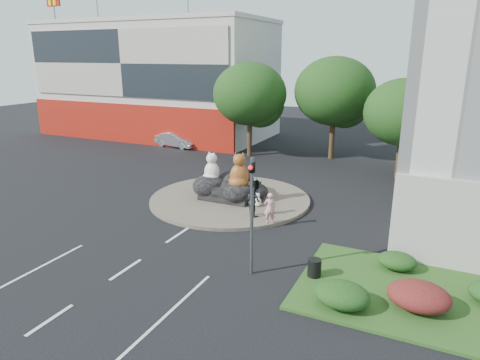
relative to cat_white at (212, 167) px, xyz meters
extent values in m
plane|color=black|center=(1.17, -9.84, -2.09)|extent=(120.00, 120.00, 0.00)
cylinder|color=brown|center=(1.17, 0.16, -1.99)|extent=(10.00, 10.00, 0.20)
cube|color=beige|center=(-16.83, 18.16, 3.91)|extent=(25.00, 12.00, 12.00)
cube|color=#9D190E|center=(-16.83, 12.11, -0.09)|extent=(25.00, 0.30, 4.00)
cube|color=#B2AD9E|center=(-16.83, 12.06, 5.91)|extent=(24.00, 0.15, 6.50)
cube|color=beige|center=(-16.83, 18.16, 10.11)|extent=(25.20, 12.20, 0.40)
cylinder|color=#595B60|center=(-24.83, 18.16, 12.31)|extent=(0.10, 0.10, 4.00)
cube|color=#9D190E|center=(-27.33, 14.16, 12.51)|extent=(1.80, 0.25, 1.40)
cube|color=#26531B|center=(13.17, -6.84, -2.03)|extent=(10.00, 6.00, 0.12)
cylinder|color=#382314|center=(-2.83, 12.16, -0.22)|extent=(0.44, 0.44, 3.74)
ellipsoid|color=#153310|center=(-2.83, 12.16, 3.44)|extent=(6.46, 6.46, 5.49)
sphere|color=#153310|center=(-2.03, 12.66, 2.59)|extent=(4.25, 4.25, 4.25)
sphere|color=#153310|center=(-3.53, 11.86, 2.84)|extent=(3.74, 3.74, 3.74)
cylinder|color=#382314|center=(4.17, 14.16, -0.11)|extent=(0.44, 0.44, 3.96)
ellipsoid|color=#153310|center=(4.17, 14.16, 3.76)|extent=(6.84, 6.84, 5.81)
sphere|color=#153310|center=(4.97, 14.66, 2.86)|extent=(4.50, 4.50, 4.50)
sphere|color=#153310|center=(3.47, 13.86, 3.13)|extent=(3.96, 3.96, 3.96)
cylinder|color=#382314|center=(10.17, 10.16, -0.44)|extent=(0.44, 0.44, 3.30)
ellipsoid|color=#153310|center=(10.17, 10.16, 2.79)|extent=(5.70, 5.70, 4.84)
sphere|color=#153310|center=(10.97, 10.66, 2.04)|extent=(3.75, 3.75, 3.75)
sphere|color=#153310|center=(9.47, 9.86, 2.26)|extent=(3.30, 3.30, 3.30)
ellipsoid|color=#153310|center=(10.17, -8.84, -1.52)|extent=(2.00, 1.60, 0.90)
ellipsoid|color=#491314|center=(12.67, -7.84, -1.47)|extent=(2.20, 1.76, 0.99)
ellipsoid|color=#153310|center=(11.67, -5.04, -1.61)|extent=(1.60, 1.28, 0.72)
cylinder|color=#595B60|center=(6.17, -7.84, 0.41)|extent=(0.14, 0.14, 5.00)
imported|color=black|center=(6.17, -7.84, 2.11)|extent=(0.21, 0.26, 1.30)
imported|color=black|center=(6.37, -7.84, 1.91)|extent=(0.26, 1.24, 0.50)
sphere|color=red|center=(6.17, -8.02, 2.56)|extent=(0.18, 0.18, 0.18)
cylinder|color=#595B60|center=(14.17, -1.84, 1.91)|extent=(0.18, 0.18, 8.00)
cylinder|color=#595B60|center=(13.17, -1.84, 5.91)|extent=(2.00, 0.12, 0.12)
cube|color=silver|center=(12.17, -1.84, 5.81)|extent=(0.50, 0.22, 0.12)
imported|color=pink|center=(4.98, -2.74, -1.04)|extent=(0.74, 0.66, 1.69)
imported|color=#23212A|center=(3.74, -2.06, -1.03)|extent=(1.05, 0.98, 1.72)
imported|color=#B3B5BC|center=(-10.86, 12.41, -1.35)|extent=(4.66, 2.13, 1.48)
cylinder|color=black|center=(8.67, -7.12, -1.60)|extent=(0.73, 0.73, 0.74)
camera|label=1|loc=(12.63, -22.65, 6.77)|focal=32.00mm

